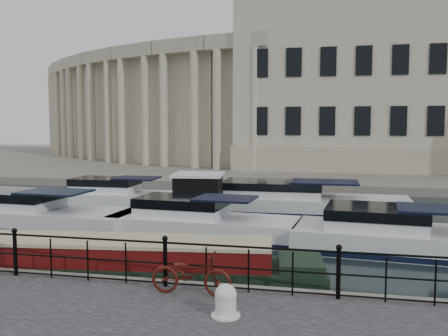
# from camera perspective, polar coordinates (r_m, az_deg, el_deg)

# --- Properties ---
(ground_plane) EXTENTS (160.00, 160.00, 0.00)m
(ground_plane) POSITION_cam_1_polar(r_m,az_deg,el_deg) (14.46, -3.71, -12.60)
(ground_plane) COLOR black
(ground_plane) RESTS_ON ground
(far_bank) EXTENTS (120.00, 42.00, 0.55)m
(far_bank) POSITION_cam_1_polar(r_m,az_deg,el_deg) (52.53, 8.08, 0.64)
(far_bank) COLOR #6B665B
(far_bank) RESTS_ON ground_plane
(railing) EXTENTS (24.14, 0.14, 1.22)m
(railing) POSITION_cam_1_polar(r_m,az_deg,el_deg) (12.06, -6.74, -10.32)
(railing) COLOR black
(railing) RESTS_ON near_quay
(civic_building) EXTENTS (53.55, 31.84, 16.85)m
(civic_building) POSITION_cam_1_polar(r_m,az_deg,el_deg) (48.25, 6.61, 8.29)
(civic_building) COLOR #ADA38C
(civic_building) RESTS_ON far_bank
(bicycle) EXTENTS (1.86, 0.65, 0.97)m
(bicycle) POSITION_cam_1_polar(r_m,az_deg,el_deg) (11.49, -3.78, -11.94)
(bicycle) COLOR #46130C
(bicycle) RESTS_ON near_quay
(mooring_bollard) EXTENTS (0.59, 0.59, 0.67)m
(mooring_bollard) POSITION_cam_1_polar(r_m,az_deg,el_deg) (10.31, 0.20, -14.99)
(mooring_bollard) COLOR silver
(mooring_bollard) RESTS_ON near_quay
(narrowboat) EXTENTS (14.70, 3.62, 1.54)m
(narrowboat) POSITION_cam_1_polar(r_m,az_deg,el_deg) (15.05, -17.76, -10.68)
(narrowboat) COLOR black
(narrowboat) RESTS_ON ground_plane
(harbour_hut) EXTENTS (3.32, 2.87, 2.19)m
(harbour_hut) POSITION_cam_1_polar(r_m,az_deg,el_deg) (22.97, -2.92, -3.48)
(harbour_hut) COLOR #6B665B
(harbour_hut) RESTS_ON ground_plane
(cabin_cruisers) EXTENTS (23.20, 10.28, 1.99)m
(cabin_cruisers) POSITION_cam_1_polar(r_m,az_deg,el_deg) (21.98, -1.93, -5.42)
(cabin_cruisers) COLOR silver
(cabin_cruisers) RESTS_ON ground_plane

